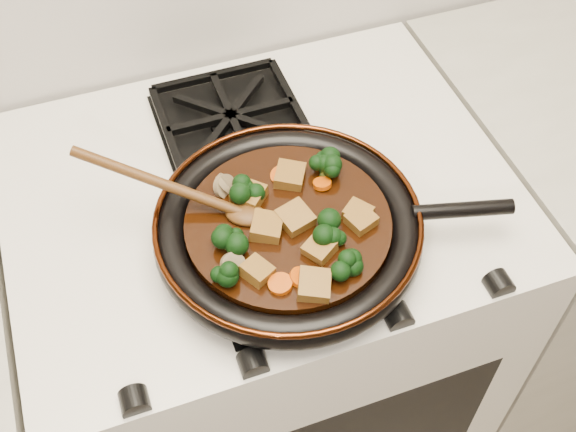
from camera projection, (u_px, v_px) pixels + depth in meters
name	position (u px, v px, depth m)	size (l,w,h in m)	color
stove	(266.00, 335.00, 1.44)	(0.76, 0.60, 0.90)	silver
burner_grate_front	(290.00, 252.00, 1.00)	(0.23, 0.23, 0.03)	black
burner_grate_back	(231.00, 120.00, 1.16)	(0.23, 0.23, 0.03)	black
skillet	(289.00, 228.00, 0.99)	(0.49, 0.37, 0.05)	black
braising_sauce	(288.00, 226.00, 0.98)	(0.28, 0.28, 0.02)	black
tofu_cube_0	(267.00, 228.00, 0.96)	(0.04, 0.04, 0.02)	brown
tofu_cube_1	(295.00, 218.00, 0.97)	(0.04, 0.04, 0.02)	brown
tofu_cube_2	(319.00, 249.00, 0.94)	(0.03, 0.04, 0.02)	brown
tofu_cube_3	(257.00, 271.00, 0.92)	(0.04, 0.03, 0.02)	brown
tofu_cube_4	(249.00, 195.00, 0.99)	(0.04, 0.04, 0.02)	brown
tofu_cube_5	(314.00, 286.00, 0.90)	(0.04, 0.04, 0.02)	brown
tofu_cube_6	(290.00, 176.00, 1.02)	(0.04, 0.04, 0.02)	brown
tofu_cube_7	(361.00, 221.00, 0.97)	(0.04, 0.03, 0.02)	brown
tofu_cube_8	(358.00, 213.00, 0.97)	(0.03, 0.03, 0.02)	brown
broccoli_floret_0	(321.00, 162.00, 1.03)	(0.06, 0.06, 0.05)	black
broccoli_floret_1	(248.00, 191.00, 0.99)	(0.06, 0.06, 0.05)	black
broccoli_floret_2	(227.00, 243.00, 0.94)	(0.06, 0.06, 0.05)	black
broccoli_floret_3	(344.00, 265.00, 0.92)	(0.06, 0.06, 0.05)	black
broccoli_floret_4	(227.00, 270.00, 0.91)	(0.06, 0.06, 0.05)	black
broccoli_floret_5	(327.00, 234.00, 0.95)	(0.06, 0.06, 0.05)	black
broccoli_floret_6	(324.00, 170.00, 1.02)	(0.06, 0.06, 0.06)	black
carrot_coin_0	(322.00, 184.00, 1.01)	(0.03, 0.03, 0.01)	#B74105
carrot_coin_1	(280.00, 284.00, 0.91)	(0.03, 0.03, 0.01)	#B74105
carrot_coin_2	(281.00, 175.00, 1.02)	(0.03, 0.03, 0.01)	#B74105
carrot_coin_3	(300.00, 277.00, 0.91)	(0.03, 0.03, 0.01)	#B74105
mushroom_slice_0	(227.00, 184.00, 1.01)	(0.04, 0.04, 0.01)	#786445
mushroom_slice_1	(233.00, 265.00, 0.92)	(0.03, 0.03, 0.01)	#786445
mushroom_slice_2	(225.00, 187.00, 1.01)	(0.04, 0.04, 0.01)	#786445
wooden_spoon	(196.00, 196.00, 0.97)	(0.14, 0.11, 0.25)	#492A0F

